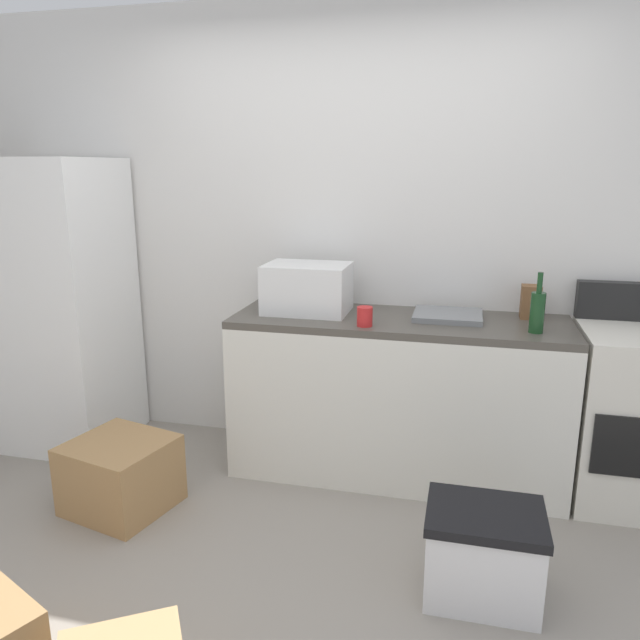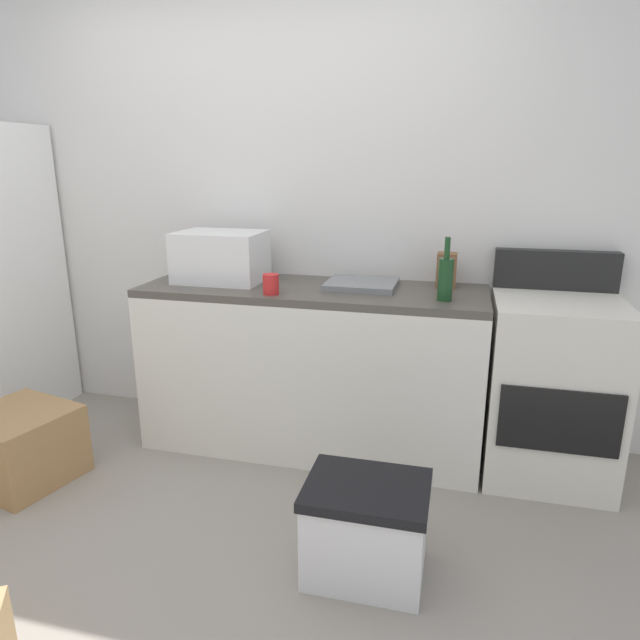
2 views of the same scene
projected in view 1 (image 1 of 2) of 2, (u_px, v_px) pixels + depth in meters
ground_plane at (283, 604)px, 2.41m from camera, size 6.00×6.00×0.00m
wall_back at (357, 235)px, 3.55m from camera, size 5.00×0.10×2.60m
kitchen_counter at (397, 397)px, 3.36m from camera, size 1.80×0.60×0.90m
refrigerator at (62, 305)px, 3.68m from camera, size 0.68×0.66×1.74m
stove_oven at (636, 414)px, 3.08m from camera, size 0.60×0.61×1.10m
microwave at (307, 288)px, 3.36m from camera, size 0.46×0.34×0.27m
sink_basin at (448, 315)px, 3.25m from camera, size 0.36×0.32×0.03m
wine_bottle at (537, 311)px, 2.94m from camera, size 0.07×0.07×0.30m
coffee_mug at (365, 316)px, 3.08m from camera, size 0.08×0.08×0.10m
knife_block at (531, 302)px, 3.22m from camera, size 0.10×0.10×0.18m
cardboard_box_medium at (121, 475)px, 3.05m from camera, size 0.56×0.54×0.36m
storage_bin at (483, 553)px, 2.41m from camera, size 0.46×0.36×0.38m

